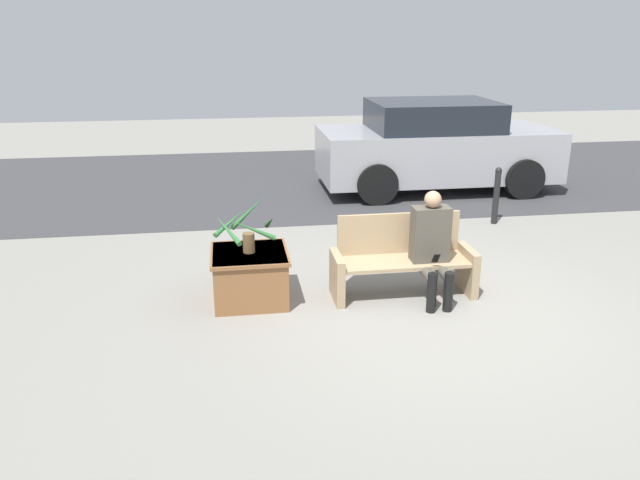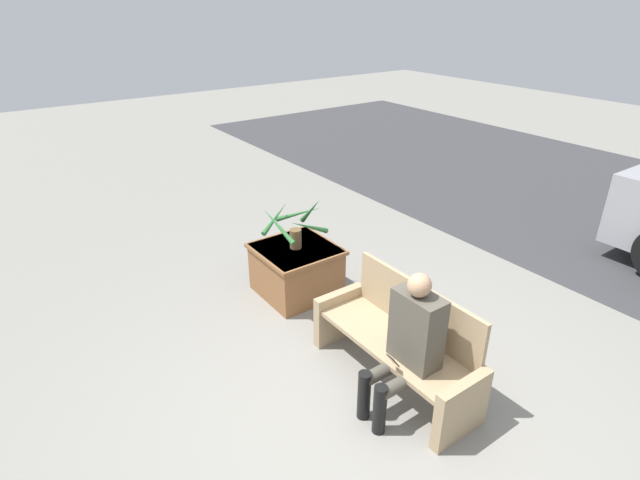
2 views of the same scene
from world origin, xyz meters
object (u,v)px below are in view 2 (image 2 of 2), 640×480
object	(u,v)px
planter_box	(296,268)
person_seated	(409,340)
potted_plant	(295,225)
bench	(399,340)

from	to	relation	value
planter_box	person_seated	bearing A→B (deg)	-7.15
person_seated	potted_plant	bearing A→B (deg)	172.81
person_seated	planter_box	bearing A→B (deg)	172.85
planter_box	potted_plant	bearing A→B (deg)	168.25
potted_plant	planter_box	bearing A→B (deg)	-11.75
bench	potted_plant	distance (m)	1.77
bench	planter_box	distance (m)	1.70
bench	planter_box	world-z (taller)	bench
bench	person_seated	world-z (taller)	person_seated
person_seated	planter_box	distance (m)	2.02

